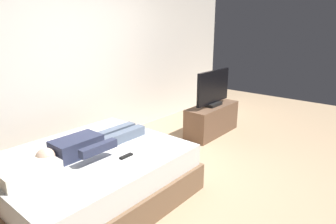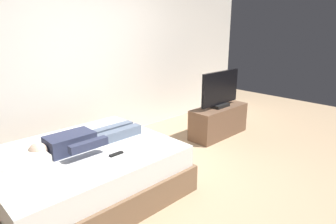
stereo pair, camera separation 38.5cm
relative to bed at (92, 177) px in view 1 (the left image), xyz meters
The scene contains 8 objects.
ground_plane 1.04m from the bed, 30.41° to the right, with size 10.00×10.00×0.00m, color tan.
back_wall 2.17m from the bed, 46.71° to the left, with size 6.40×0.10×2.80m, color silver.
bed is the anchor object (origin of this frame).
pillow 0.72m from the bed, behind, with size 0.48×0.34×0.12m, color silver.
person 0.36m from the bed, 59.52° to the left, with size 1.26×0.46×0.18m.
remote 0.49m from the bed, 63.16° to the right, with size 0.15×0.04×0.02m, color black.
tv_stand 2.51m from the bed, ahead, with size 1.10×0.40×0.50m, color brown.
tv 2.56m from the bed, ahead, with size 0.88×0.20×0.59m.
Camera 1 is at (-2.44, -1.86, 1.80)m, focal length 31.07 mm.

